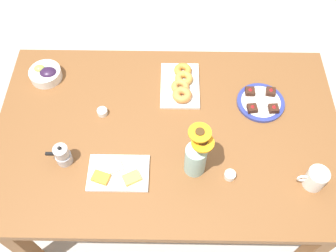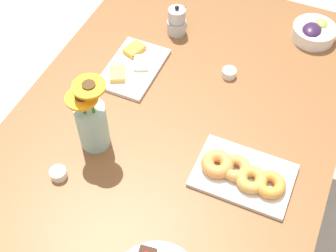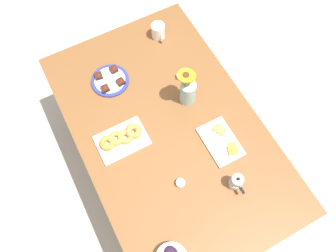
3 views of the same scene
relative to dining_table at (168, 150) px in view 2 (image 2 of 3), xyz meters
name	(u,v)px [view 2 (image 2 of 3)]	position (x,y,z in m)	size (l,w,h in m)	color
ground_plane	(168,236)	(0.00, 0.00, -0.65)	(6.00, 6.00, 0.00)	#B7B2A8
dining_table	(168,150)	(0.00, 0.00, 0.00)	(1.60, 1.00, 0.74)	brown
grape_bowl	(314,32)	(0.62, -0.31, 0.12)	(0.16, 0.16, 0.07)	white
cheese_platter	(133,67)	(0.21, 0.22, 0.10)	(0.26, 0.17, 0.03)	white
croissant_platter	(242,174)	(-0.06, -0.26, 0.11)	(0.19, 0.28, 0.05)	white
jam_cup_honey	(229,73)	(0.31, -0.09, 0.10)	(0.05, 0.05, 0.03)	white
jam_cup_berry	(58,173)	(-0.27, 0.23, 0.10)	(0.05, 0.05, 0.03)	white
flower_vase	(92,123)	(-0.12, 0.19, 0.18)	(0.11, 0.11, 0.27)	#99C1B7
moka_pot	(177,21)	(0.45, 0.16, 0.13)	(0.11, 0.07, 0.12)	#B7B7BC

